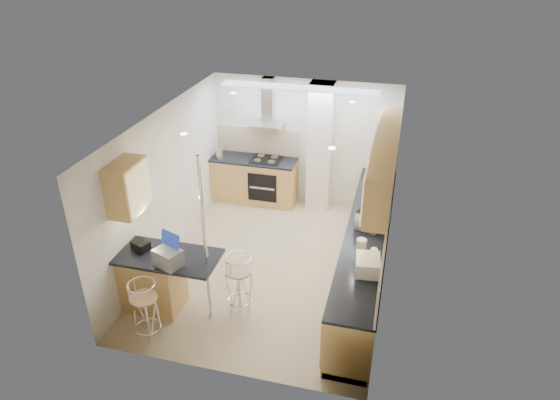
% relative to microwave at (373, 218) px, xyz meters
% --- Properties ---
extents(ground, '(4.80, 4.80, 0.00)m').
position_rel_microwave_xyz_m(ground, '(-1.56, -0.08, -1.07)').
color(ground, tan).
rests_on(ground, ground).
extents(room_shell, '(3.64, 4.84, 2.51)m').
position_rel_microwave_xyz_m(room_shell, '(-1.23, 0.29, 0.47)').
color(room_shell, silver).
rests_on(room_shell, ground).
extents(right_counter, '(0.63, 4.40, 0.92)m').
position_rel_microwave_xyz_m(right_counter, '(-0.06, -0.08, -0.61)').
color(right_counter, tan).
rests_on(right_counter, ground).
extents(back_counter, '(1.70, 0.63, 0.92)m').
position_rel_microwave_xyz_m(back_counter, '(-2.51, 2.02, -0.61)').
color(back_counter, tan).
rests_on(back_counter, ground).
extents(peninsula, '(1.47, 0.72, 0.94)m').
position_rel_microwave_xyz_m(peninsula, '(-2.68, -1.53, -0.59)').
color(peninsula, tan).
rests_on(peninsula, ground).
extents(microwave, '(0.53, 0.63, 0.30)m').
position_rel_microwave_xyz_m(microwave, '(0.00, 0.00, 0.00)').
color(microwave, white).
rests_on(microwave, right_counter).
extents(laptop, '(0.42, 0.37, 0.24)m').
position_rel_microwave_xyz_m(laptop, '(-2.54, -1.74, -0.01)').
color(laptop, '#9FA0A7').
rests_on(laptop, peninsula).
extents(bag, '(0.29, 0.25, 0.13)m').
position_rel_microwave_xyz_m(bag, '(-3.09, -1.49, -0.06)').
color(bag, black).
rests_on(bag, peninsula).
extents(bar_stool_near, '(0.42, 0.42, 0.94)m').
position_rel_microwave_xyz_m(bar_stool_near, '(-2.72, -2.18, -0.60)').
color(bar_stool_near, tan).
rests_on(bar_stool_near, ground).
extents(bar_stool_end, '(0.55, 0.55, 0.96)m').
position_rel_microwave_xyz_m(bar_stool_end, '(-1.71, -1.35, -0.59)').
color(bar_stool_end, tan).
rests_on(bar_stool_end, ground).
extents(jar_a, '(0.15, 0.15, 0.18)m').
position_rel_microwave_xyz_m(jar_a, '(-0.02, 1.14, -0.06)').
color(jar_a, '#EEE5CE').
rests_on(jar_a, right_counter).
extents(jar_b, '(0.14, 0.14, 0.16)m').
position_rel_microwave_xyz_m(jar_b, '(0.11, 1.06, -0.07)').
color(jar_b, '#EEE5CE').
rests_on(jar_b, right_counter).
extents(jar_c, '(0.16, 0.16, 0.21)m').
position_rel_microwave_xyz_m(jar_c, '(-0.09, -0.77, -0.04)').
color(jar_c, beige).
rests_on(jar_c, right_counter).
extents(jar_d, '(0.13, 0.13, 0.14)m').
position_rel_microwave_xyz_m(jar_d, '(0.09, -0.85, -0.08)').
color(jar_d, white).
rests_on(jar_d, right_counter).
extents(bread_bin, '(0.36, 0.43, 0.21)m').
position_rel_microwave_xyz_m(bread_bin, '(0.04, -1.19, -0.04)').
color(bread_bin, '#EEE5CE').
rests_on(bread_bin, right_counter).
extents(kettle, '(0.16, 0.16, 0.21)m').
position_rel_microwave_xyz_m(kettle, '(-3.16, 1.86, -0.05)').
color(kettle, '#B9BCBE').
rests_on(kettle, back_counter).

